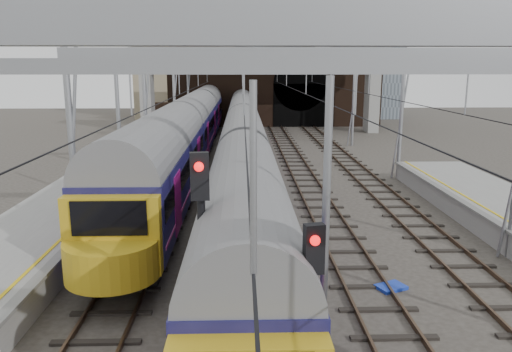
{
  "coord_description": "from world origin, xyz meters",
  "views": [
    {
      "loc": [
        -2.09,
        -9.9,
        7.2
      ],
      "look_at": [
        -1.46,
        11.98,
        2.4
      ],
      "focal_mm": 35.0,
      "sensor_mm": 36.0,
      "label": 1
    }
  ],
  "objects_px": {
    "signal_near_left": "(202,248)",
    "train_main": "(243,133)",
    "train_second": "(193,125)",
    "signal_near_centre": "(311,318)"
  },
  "relations": [
    {
      "from": "signal_near_left",
      "to": "train_main",
      "type": "bearing_deg",
      "value": 81.96
    },
    {
      "from": "train_main",
      "to": "signal_near_left",
      "type": "height_order",
      "value": "signal_near_left"
    },
    {
      "from": "train_main",
      "to": "train_second",
      "type": "distance_m",
      "value": 5.16
    },
    {
      "from": "train_second",
      "to": "signal_near_left",
      "type": "bearing_deg",
      "value": -84.23
    },
    {
      "from": "signal_near_centre",
      "to": "train_second",
      "type": "bearing_deg",
      "value": 86.72
    },
    {
      "from": "train_main",
      "to": "signal_near_left",
      "type": "distance_m",
      "value": 26.87
    },
    {
      "from": "signal_near_left",
      "to": "signal_near_centre",
      "type": "bearing_deg",
      "value": -54.76
    },
    {
      "from": "train_main",
      "to": "signal_near_centre",
      "type": "relative_size",
      "value": 12.89
    },
    {
      "from": "train_second",
      "to": "signal_near_centre",
      "type": "bearing_deg",
      "value": -81.1
    },
    {
      "from": "signal_near_centre",
      "to": "train_main",
      "type": "bearing_deg",
      "value": 79.93
    }
  ]
}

